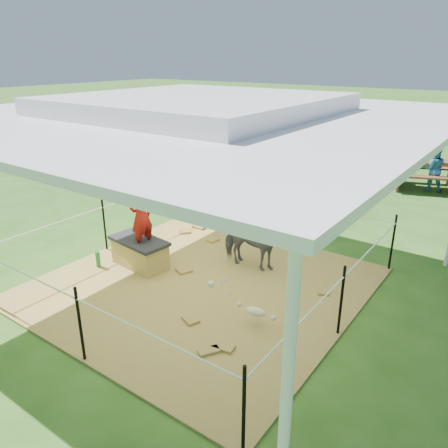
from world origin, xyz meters
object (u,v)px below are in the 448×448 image
Objects in this scene: foal at (256,310)px; distant_person at (433,169)px; pony at (250,243)px; straw_bale at (140,254)px; picnic_table_near at (425,174)px; woman at (141,211)px; green_bottle at (98,259)px.

distant_person reaches higher than foal.
straw_bale is at bearing 117.56° from pony.
straw_bale is at bearing -129.88° from picnic_table_near.
distant_person is (3.04, 7.68, 0.35)m from straw_bale.
distant_person reaches higher than straw_bale.
straw_bale is 0.83× the size of woman.
woman is 8.24m from distant_person.
distant_person is (3.59, 8.13, 0.43)m from green_bottle.
picnic_table_near is (1.25, 6.84, -0.10)m from pony.
pony is 6.96m from picnic_table_near.
green_bottle is 0.23× the size of distant_person.
distant_person is (2.94, 7.68, -0.45)m from woman.
green_bottle is 8.90m from distant_person.
pony is at bearing -120.47° from picnic_table_near.
woman is 2.58m from foal.
woman reaches higher than distant_person.
distant_person is at bearing -17.67° from pony.
green_bottle is (-0.65, -0.45, -0.88)m from woman.
picnic_table_near reaches higher than green_bottle.
straw_bale is 0.72m from green_bottle.
woman is at bearing 0.00° from straw_bale.
green_bottle is 0.32× the size of foal.
foal is at bearing 1.63° from green_bottle.
green_bottle is (-0.55, -0.45, -0.08)m from straw_bale.
distant_person reaches higher than picnic_table_near.
foal is 8.07m from distant_person.
distant_person reaches higher than pony.
picnic_table_near is at bearing 67.90° from green_bottle.
foal is (2.53, -0.36, 0.02)m from straw_bale.
woman is 4.32× the size of green_bottle.
woman is at bearing 162.98° from foal.
foal is 8.23m from picnic_table_near.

